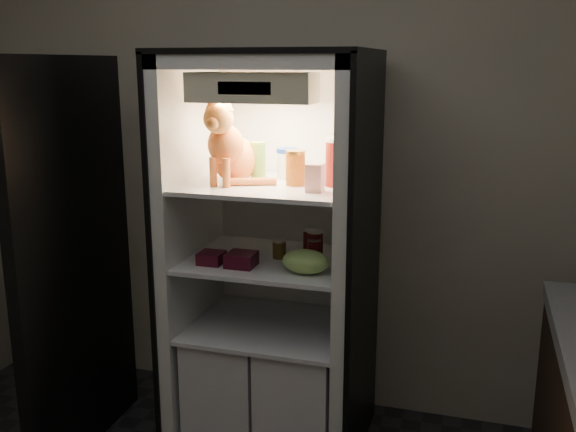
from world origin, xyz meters
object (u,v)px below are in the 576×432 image
object	(u,v)px
tabby_cat	(231,150)
soda_can_c	(314,252)
soda_can_b	(315,246)
mayo_tub	(287,163)
pepper_jar	(339,162)
refrigerator	(274,284)
salsa_jar	(295,168)
berry_box_right	(241,260)
parmesan_shaker	(258,162)
grape_bag	(306,262)
cream_carton	(315,178)
soda_can_a	(311,243)
condiment_jar	(279,249)
berry_box_left	(211,258)

from	to	relation	value
tabby_cat	soda_can_c	xyz separation A→B (m)	(0.39, 0.01, -0.44)
soda_can_c	soda_can_b	bearing A→B (deg)	100.42
mayo_tub	pepper_jar	size ratio (longest dim) A/B	0.67
pepper_jar	refrigerator	bearing A→B (deg)	174.40
salsa_jar	berry_box_right	size ratio (longest dim) A/B	1.24
parmesan_shaker	berry_box_right	xyz separation A→B (m)	(-0.01, -0.20, -0.41)
tabby_cat	grape_bag	distance (m)	0.60
refrigerator	cream_carton	size ratio (longest dim) A/B	15.88
refrigerator	soda_can_a	xyz separation A→B (m)	(0.18, 0.01, 0.21)
pepper_jar	grape_bag	bearing A→B (deg)	-116.46
mayo_tub	soda_can_a	xyz separation A→B (m)	(0.13, -0.07, -0.36)
parmesan_shaker	mayo_tub	bearing A→B (deg)	40.63
pepper_jar	cream_carton	xyz separation A→B (m)	(-0.07, -0.16, -0.05)
tabby_cat	condiment_jar	distance (m)	0.50
pepper_jar	soda_can_a	xyz separation A→B (m)	(-0.14, 0.04, -0.39)
salsa_jar	soda_can_b	distance (m)	0.37
salsa_jar	pepper_jar	bearing A→B (deg)	12.11
condiment_jar	salsa_jar	bearing A→B (deg)	-14.11
soda_can_c	condiment_jar	bearing A→B (deg)	168.65
salsa_jar	soda_can_c	xyz separation A→B (m)	(0.09, -0.01, -0.37)
salsa_jar	soda_can_a	bearing A→B (deg)	57.48
soda_can_b	berry_box_right	size ratio (longest dim) A/B	1.11
soda_can_a	berry_box_right	size ratio (longest dim) A/B	1.04
tabby_cat	soda_can_a	bearing A→B (deg)	20.39
tabby_cat	cream_carton	world-z (taller)	tabby_cat
salsa_jar	soda_can_c	bearing A→B (deg)	-8.85
mayo_tub	berry_box_right	xyz separation A→B (m)	(-0.12, -0.29, -0.39)
pepper_jar	soda_can_a	distance (m)	0.42
soda_can_a	soda_can_c	xyz separation A→B (m)	(0.04, -0.09, -0.01)
grape_bag	berry_box_right	size ratio (longest dim) A/B	1.66
mayo_tub	condiment_jar	distance (m)	0.40
tabby_cat	soda_can_a	distance (m)	0.56
parmesan_shaker	mayo_tub	distance (m)	0.15
refrigerator	parmesan_shaker	bearing A→B (deg)	-165.34
refrigerator	tabby_cat	bearing A→B (deg)	-150.46
refrigerator	mayo_tub	bearing A→B (deg)	60.93
parmesan_shaker	berry_box_right	bearing A→B (deg)	-93.75
mayo_tub	pepper_jar	distance (m)	0.29
pepper_jar	berry_box_right	world-z (taller)	pepper_jar
parmesan_shaker	mayo_tub	size ratio (longest dim) A/B	1.25
soda_can_b	condiment_jar	bearing A→B (deg)	-178.22
soda_can_a	mayo_tub	bearing A→B (deg)	152.80
condiment_jar	grape_bag	xyz separation A→B (m)	(0.17, -0.17, 0.01)
refrigerator	salsa_jar	world-z (taller)	refrigerator
mayo_tub	salsa_jar	distance (m)	0.17
parmesan_shaker	grape_bag	world-z (taller)	parmesan_shaker
berry_box_left	tabby_cat	bearing A→B (deg)	66.37
soda_can_b	soda_can_c	distance (m)	0.04
cream_carton	salsa_jar	bearing A→B (deg)	134.87
tabby_cat	parmesan_shaker	xyz separation A→B (m)	(0.10, 0.08, -0.06)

